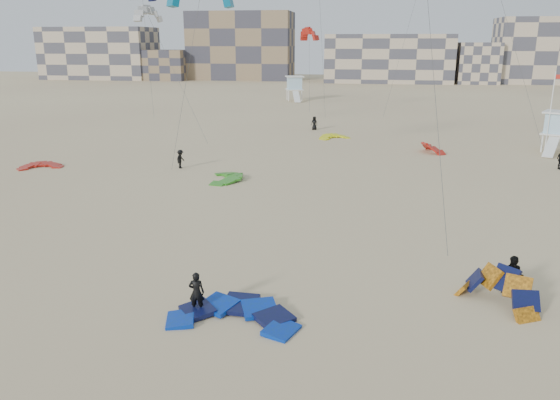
# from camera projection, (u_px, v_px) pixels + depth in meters

# --- Properties ---
(ground) EXTENTS (320.00, 320.00, 0.00)m
(ground) POSITION_uv_depth(u_px,v_px,m) (217.00, 312.00, 21.88)
(ground) COLOR beige
(ground) RESTS_ON ground
(kite_ground_blue) EXTENTS (4.83, 5.06, 1.20)m
(kite_ground_blue) POSITION_uv_depth(u_px,v_px,m) (234.00, 320.00, 21.28)
(kite_ground_blue) COLOR #0022C0
(kite_ground_blue) RESTS_ON ground
(kite_ground_orange) EXTENTS (4.92, 4.92, 3.49)m
(kite_ground_orange) POSITION_uv_depth(u_px,v_px,m) (496.00, 304.00, 22.56)
(kite_ground_orange) COLOR orange
(kite_ground_orange) RESTS_ON ground
(kite_ground_red) EXTENTS (4.46, 4.56, 1.06)m
(kite_ground_red) POSITION_uv_depth(u_px,v_px,m) (41.00, 168.00, 46.76)
(kite_ground_red) COLOR red
(kite_ground_red) RESTS_ON ground
(kite_ground_green) EXTENTS (4.50, 4.29, 1.12)m
(kite_ground_green) POSITION_uv_depth(u_px,v_px,m) (225.00, 179.00, 42.79)
(kite_ground_green) COLOR green
(kite_ground_green) RESTS_ON ground
(kite_ground_red_far) EXTENTS (3.81, 3.69, 2.69)m
(kite_ground_red_far) POSITION_uv_depth(u_px,v_px,m) (432.00, 152.00, 53.17)
(kite_ground_red_far) COLOR red
(kite_ground_red_far) RESTS_ON ground
(kite_ground_yellow) EXTENTS (4.61, 4.66, 1.26)m
(kite_ground_yellow) POSITION_uv_depth(u_px,v_px,m) (334.00, 138.00, 60.81)
(kite_ground_yellow) COLOR yellow
(kite_ground_yellow) RESTS_ON ground
(kitesurfer_main) EXTENTS (0.66, 0.47, 1.71)m
(kitesurfer_main) POSITION_uv_depth(u_px,v_px,m) (197.00, 292.00, 21.69)
(kitesurfer_main) COLOR black
(kitesurfer_main) RESTS_ON ground
(kitesurfer_b) EXTENTS (1.07, 0.99, 1.76)m
(kitesurfer_b) POSITION_uv_depth(u_px,v_px,m) (513.00, 276.00, 23.12)
(kitesurfer_b) COLOR black
(kitesurfer_b) RESTS_ON ground
(kitesurfer_c) EXTENTS (0.76, 1.12, 1.59)m
(kitesurfer_c) POSITION_uv_depth(u_px,v_px,m) (180.00, 159.00, 46.33)
(kitesurfer_c) COLOR black
(kitesurfer_c) RESTS_ON ground
(kitesurfer_e) EXTENTS (0.91, 0.71, 1.64)m
(kitesurfer_e) POSITION_uv_depth(u_px,v_px,m) (314.00, 123.00, 66.30)
(kitesurfer_e) COLOR black
(kitesurfer_e) RESTS_ON ground
(kite_fly_grey) EXTENTS (9.81, 8.21, 13.13)m
(kite_fly_grey) POSITION_uv_depth(u_px,v_px,m) (148.00, 16.00, 55.58)
(kite_fly_grey) COLOR #BBBBBB
(kite_fly_grey) RESTS_ON ground
(kite_fly_red) EXTENTS (4.82, 6.41, 11.50)m
(kite_fly_red) POSITION_uv_depth(u_px,v_px,m) (309.00, 35.00, 75.96)
(kite_fly_red) COLOR red
(kite_fly_red) RESTS_ON ground
(lifeguard_tower_near) EXTENTS (3.73, 5.89, 3.94)m
(lifeguard_tower_near) POSITION_uv_depth(u_px,v_px,m) (558.00, 132.00, 52.87)
(lifeguard_tower_near) COLOR white
(lifeguard_tower_near) RESTS_ON ground
(lifeguard_tower_far) EXTENTS (3.79, 6.36, 4.36)m
(lifeguard_tower_far) POSITION_uv_depth(u_px,v_px,m) (294.00, 88.00, 98.31)
(lifeguard_tower_far) COLOR white
(lifeguard_tower_far) RESTS_ON ground
(flagpole) EXTENTS (0.63, 0.10, 7.72)m
(flagpole) POSITION_uv_depth(u_px,v_px,m) (551.00, 111.00, 51.71)
(flagpole) COLOR white
(flagpole) RESTS_ON ground
(condo_west_a) EXTENTS (30.00, 15.00, 14.00)m
(condo_west_a) POSITION_uv_depth(u_px,v_px,m) (100.00, 53.00, 153.79)
(condo_west_a) COLOR #C1AC8E
(condo_west_a) RESTS_ON ground
(condo_west_b) EXTENTS (28.00, 14.00, 18.00)m
(condo_west_b) POSITION_uv_depth(u_px,v_px,m) (241.00, 46.00, 150.88)
(condo_west_b) COLOR #876E51
(condo_west_b) RESTS_ON ground
(condo_mid) EXTENTS (32.00, 16.00, 12.00)m
(condo_mid) POSITION_uv_depth(u_px,v_px,m) (388.00, 58.00, 141.80)
(condo_mid) COLOR #C1AC8E
(condo_mid) RESTS_ON ground
(condo_east) EXTENTS (26.00, 14.00, 16.00)m
(condo_east) POSITION_uv_depth(u_px,v_px,m) (550.00, 51.00, 136.99)
(condo_east) COLOR #C1AC8E
(condo_east) RESTS_ON ground
(condo_fill_left) EXTENTS (12.00, 10.00, 8.00)m
(condo_fill_left) POSITION_uv_depth(u_px,v_px,m) (166.00, 65.00, 149.67)
(condo_fill_left) COLOR #876E51
(condo_fill_left) RESTS_ON ground
(condo_fill_right) EXTENTS (10.00, 10.00, 10.00)m
(condo_fill_right) POSITION_uv_depth(u_px,v_px,m) (477.00, 63.00, 136.81)
(condo_fill_right) COLOR #C1AC8E
(condo_fill_right) RESTS_ON ground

